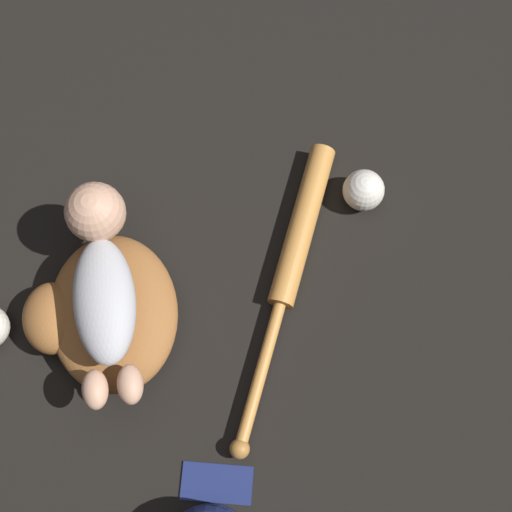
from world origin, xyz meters
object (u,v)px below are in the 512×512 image
(baby_figure, at_px, (101,272))
(baseball_bat, at_px, (294,253))
(baseball_glove, at_px, (103,311))
(baseball, at_px, (364,190))

(baby_figure, relative_size, baseball_bat, 0.75)
(baseball_glove, distance_m, baby_figure, 0.10)
(baseball_bat, height_order, baseball, baseball)
(baseball_glove, height_order, baby_figure, baby_figure)
(baseball_bat, distance_m, baseball, 0.18)
(baseball_bat, xyz_separation_m, baseball, (0.07, -0.16, 0.02))
(baseball_glove, relative_size, baseball, 4.10)
(baseball_glove, bearing_deg, baseball_bat, -89.32)
(baby_figure, height_order, baseball_bat, baby_figure)
(baseball_glove, distance_m, baseball, 0.54)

